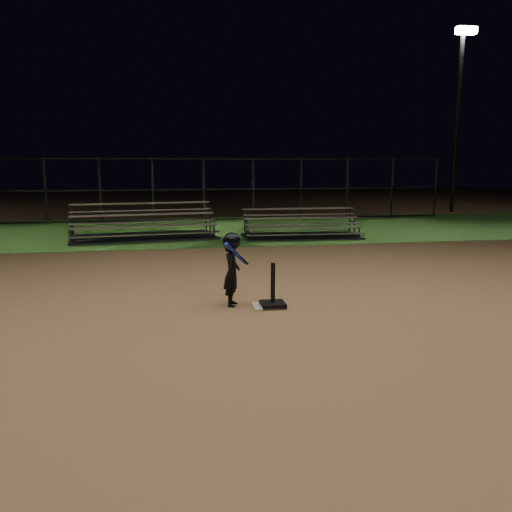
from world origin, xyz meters
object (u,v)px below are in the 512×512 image
at_px(bleacher_right, 301,232).
at_px(light_pole_right, 459,105).
at_px(child_batter, 232,267).
at_px(bleacher_left, 144,231).
at_px(home_plate, 267,306).
at_px(batting_tee, 273,298).

distance_m(bleacher_right, light_pole_right, 12.83).
distance_m(child_batter, bleacher_left, 8.26).
height_order(child_batter, bleacher_left, child_batter).
relative_size(home_plate, batting_tee, 0.65).
relative_size(bleacher_right, light_pole_right, 0.44).
height_order(bleacher_left, light_pole_right, light_pole_right).
height_order(home_plate, bleacher_left, bleacher_left).
bearing_deg(child_batter, bleacher_left, 25.67).
bearing_deg(bleacher_right, bleacher_left, 174.84).
distance_m(child_batter, light_pole_right, 19.85).
bearing_deg(bleacher_left, child_batter, -85.08).
relative_size(batting_tee, bleacher_left, 0.15).
distance_m(home_plate, child_batter, 0.84).
distance_m(home_plate, bleacher_left, 8.54).
bearing_deg(bleacher_right, light_pole_right, 40.08).
bearing_deg(light_pole_right, bleacher_right, -142.09).
xyz_separation_m(child_batter, light_pole_right, (12.54, 14.77, 4.31)).
relative_size(bleacher_left, light_pole_right, 0.55).
xyz_separation_m(child_batter, bleacher_right, (3.14, 7.45, -0.45)).
height_order(batting_tee, bleacher_left, bleacher_left).
distance_m(bleacher_left, light_pole_right, 16.41).
bearing_deg(home_plate, bleacher_right, 71.16).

